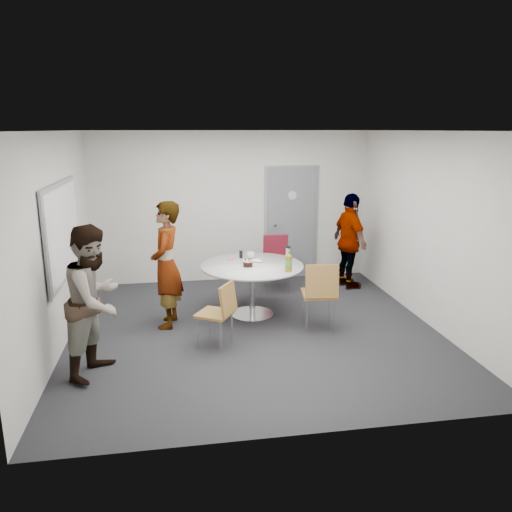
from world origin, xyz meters
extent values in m
plane|color=#242428|center=(0.00, 0.00, 0.00)|extent=(5.00, 5.00, 0.00)
plane|color=silver|center=(0.00, 0.00, 2.70)|extent=(5.00, 5.00, 0.00)
plane|color=beige|center=(0.00, 2.50, 1.35)|extent=(5.00, 0.00, 5.00)
plane|color=beige|center=(-2.50, 0.00, 1.35)|extent=(0.00, 5.00, 5.00)
plane|color=beige|center=(2.50, 0.00, 1.35)|extent=(0.00, 5.00, 5.00)
plane|color=beige|center=(0.00, -2.50, 1.35)|extent=(5.00, 0.00, 5.00)
cube|color=slate|center=(1.10, 2.47, 1.02)|extent=(0.90, 0.05, 2.05)
cube|color=gray|center=(1.10, 2.50, 1.02)|extent=(1.02, 0.04, 2.12)
cylinder|color=#B2BFC6|center=(1.10, 2.44, 1.55)|extent=(0.16, 0.01, 0.16)
cylinder|color=silver|center=(0.78, 2.41, 1.02)|extent=(0.04, 0.14, 0.04)
cube|color=gray|center=(-2.46, 0.20, 1.45)|extent=(0.03, 1.90, 1.25)
cube|color=white|center=(-2.44, 0.20, 1.45)|extent=(0.01, 1.78, 1.13)
cylinder|color=silver|center=(0.06, 0.58, 0.77)|extent=(1.51, 1.51, 0.03)
cylinder|color=silver|center=(0.06, 0.58, 0.39)|extent=(0.09, 0.09, 0.74)
cylinder|color=silver|center=(0.06, 0.58, 0.01)|extent=(0.65, 0.65, 0.02)
cylinder|color=silver|center=(-0.02, 0.47, 0.79)|extent=(0.18, 0.18, 0.01)
cylinder|color=black|center=(-0.02, 0.47, 0.83)|extent=(0.14, 0.14, 0.07)
cylinder|color=white|center=(-0.02, 0.47, 0.88)|extent=(0.14, 0.14, 0.02)
cylinder|color=olive|center=(0.51, 0.14, 0.90)|extent=(0.10, 0.10, 0.23)
cylinder|color=#4C993D|center=(0.51, 0.14, 0.91)|extent=(0.10, 0.10, 0.09)
cone|color=olive|center=(0.51, 0.14, 1.04)|extent=(0.10, 0.10, 0.05)
cylinder|color=#63AC4E|center=(0.51, 0.14, 1.08)|extent=(0.04, 0.04, 0.02)
imported|color=white|center=(0.10, 0.97, 0.84)|extent=(0.18, 0.18, 0.10)
cylinder|color=black|center=(-0.05, 1.00, 0.85)|extent=(0.05, 0.05, 0.12)
cylinder|color=silver|center=(0.65, 0.78, 0.88)|extent=(0.07, 0.07, 0.19)
cylinder|color=black|center=(0.65, 0.78, 0.99)|extent=(0.07, 0.07, 0.03)
cube|color=#CF676E|center=(-0.20, 0.92, 0.80)|extent=(0.12, 0.08, 0.02)
ellipsoid|color=white|center=(0.15, 0.73, 0.80)|extent=(0.19, 0.19, 0.03)
cube|color=brown|center=(-0.58, -0.42, 0.44)|extent=(0.56, 0.56, 0.03)
cube|color=brown|center=(-0.42, -0.52, 0.66)|extent=(0.28, 0.38, 0.39)
cylinder|color=silver|center=(-0.64, -0.19, 0.22)|extent=(0.02, 0.02, 0.44)
cylinder|color=silver|center=(-0.81, -0.47, 0.22)|extent=(0.02, 0.02, 0.44)
cylinder|color=silver|center=(-0.36, -0.36, 0.22)|extent=(0.02, 0.02, 0.44)
cylinder|color=silver|center=(-0.53, -0.64, 0.22)|extent=(0.02, 0.02, 0.44)
cube|color=brown|center=(0.90, -0.05, 0.50)|extent=(0.52, 0.52, 0.04)
cube|color=brown|center=(0.87, -0.27, 0.75)|extent=(0.45, 0.16, 0.44)
cylinder|color=silver|center=(1.11, 0.11, 0.25)|extent=(0.02, 0.02, 0.50)
cylinder|color=silver|center=(0.74, 0.16, 0.25)|extent=(0.02, 0.02, 0.50)
cylinder|color=silver|center=(1.06, -0.26, 0.25)|extent=(0.02, 0.02, 0.50)
cylinder|color=silver|center=(0.69, -0.22, 0.25)|extent=(0.02, 0.02, 0.50)
cube|color=maroon|center=(0.67, 1.68, 0.49)|extent=(0.49, 0.49, 0.04)
cube|color=maroon|center=(0.68, 1.89, 0.73)|extent=(0.44, 0.13, 0.43)
cylinder|color=silver|center=(0.47, 1.51, 0.24)|extent=(0.02, 0.02, 0.49)
cylinder|color=silver|center=(0.84, 1.48, 0.24)|extent=(0.02, 0.02, 0.49)
cylinder|color=silver|center=(0.50, 1.88, 0.24)|extent=(0.02, 0.02, 0.49)
cylinder|color=silver|center=(0.86, 1.85, 0.24)|extent=(0.02, 0.02, 0.49)
imported|color=#A5C6EA|center=(-1.17, 0.39, 0.89)|extent=(0.52, 0.70, 1.78)
imported|color=white|center=(-1.95, -0.92, 0.86)|extent=(0.94, 1.03, 1.73)
imported|color=black|center=(1.95, 1.65, 0.83)|extent=(0.57, 1.03, 1.67)
camera|label=1|loc=(-1.04, -6.40, 2.72)|focal=35.00mm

